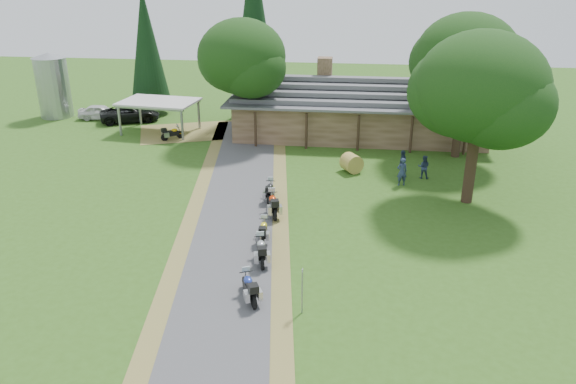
# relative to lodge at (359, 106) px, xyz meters

# --- Properties ---
(ground) EXTENTS (120.00, 120.00, 0.00)m
(ground) POSITION_rel_lodge_xyz_m (-6.00, -24.00, -2.45)
(ground) COLOR #305417
(ground) RESTS_ON ground
(driveway) EXTENTS (51.95, 51.95, 0.00)m
(driveway) POSITION_rel_lodge_xyz_m (-6.50, -20.00, -2.45)
(driveway) COLOR #424245
(driveway) RESTS_ON ground
(lodge) EXTENTS (21.40, 9.40, 4.90)m
(lodge) POSITION_rel_lodge_xyz_m (0.00, 0.00, 0.00)
(lodge) COLOR brown
(lodge) RESTS_ON ground
(silo) EXTENTS (3.25, 3.25, 5.94)m
(silo) POSITION_rel_lodge_xyz_m (-28.24, 2.46, 0.52)
(silo) COLOR gray
(silo) RESTS_ON ground
(carport) EXTENTS (6.71, 4.90, 2.71)m
(carport) POSITION_rel_lodge_xyz_m (-16.82, -1.36, -1.10)
(carport) COLOR beige
(carport) RESTS_ON ground
(car_white_sedan) EXTENTS (2.60, 5.28, 1.70)m
(car_white_sedan) POSITION_rel_lodge_xyz_m (-23.71, 1.99, -1.60)
(car_white_sedan) COLOR silver
(car_white_sedan) RESTS_ON ground
(car_dark_suv) EXTENTS (4.59, 6.22, 2.19)m
(car_dark_suv) POSITION_rel_lodge_xyz_m (-20.72, 1.55, -1.35)
(car_dark_suv) COLOR black
(car_dark_suv) RESTS_ON ground
(motorcycle_row_a) EXTENTS (1.35, 1.97, 1.29)m
(motorcycle_row_a) POSITION_rel_lodge_xyz_m (-4.48, -25.92, -1.80)
(motorcycle_row_a) COLOR #223595
(motorcycle_row_a) RESTS_ON ground
(motorcycle_row_b) EXTENTS (1.07, 2.05, 1.34)m
(motorcycle_row_b) POSITION_rel_lodge_xyz_m (-4.52, -22.61, -1.78)
(motorcycle_row_b) COLOR #989B9F
(motorcycle_row_b) RESTS_ON ground
(motorcycle_row_c) EXTENTS (0.73, 1.82, 1.21)m
(motorcycle_row_c) POSITION_rel_lodge_xyz_m (-4.78, -20.34, -1.84)
(motorcycle_row_c) COLOR yellow
(motorcycle_row_c) RESTS_ON ground
(motorcycle_row_d) EXTENTS (1.22, 2.19, 1.43)m
(motorcycle_row_d) POSITION_rel_lodge_xyz_m (-4.75, -17.12, -1.74)
(motorcycle_row_d) COLOR red
(motorcycle_row_d) RESTS_ON ground
(motorcycle_row_e) EXTENTS (0.69, 1.86, 1.25)m
(motorcycle_row_e) POSITION_rel_lodge_xyz_m (-5.27, -14.91, -1.82)
(motorcycle_row_e) COLOR black
(motorcycle_row_e) RESTS_ON ground
(motorcycle_carport_a) EXTENTS (1.70, 1.57, 1.20)m
(motorcycle_carport_a) POSITION_rel_lodge_xyz_m (-15.13, -3.45, -1.85)
(motorcycle_carport_a) COLOR #ECB10A
(motorcycle_carport_a) RESTS_ON ground
(person_a) EXTENTS (0.72, 0.60, 2.19)m
(person_a) POSITION_rel_lodge_xyz_m (2.89, -11.52, -1.35)
(person_a) COLOR #273551
(person_a) RESTS_ON ground
(person_b) EXTENTS (0.59, 0.47, 1.88)m
(person_b) POSITION_rel_lodge_xyz_m (4.44, -9.99, -1.51)
(person_b) COLOR #273551
(person_b) RESTS_ON ground
(person_c) EXTENTS (0.65, 0.74, 2.16)m
(person_c) POSITION_rel_lodge_xyz_m (3.04, -9.75, -1.37)
(person_c) COLOR #273551
(person_c) RESTS_ON ground
(hay_bale) EXTENTS (1.72, 1.68, 1.29)m
(hay_bale) POSITION_rel_lodge_xyz_m (-0.39, -9.37, -1.80)
(hay_bale) COLOR olive
(hay_bale) RESTS_ON ground
(sign_post) EXTENTS (0.37, 0.06, 2.07)m
(sign_post) POSITION_rel_lodge_xyz_m (-2.12, -26.69, -1.41)
(sign_post) COLOR gray
(sign_post) RESTS_ON ground
(oak_lodge_left) EXTENTS (6.88, 6.88, 10.91)m
(oak_lodge_left) POSITION_rel_lodge_xyz_m (-9.25, -2.84, 3.00)
(oak_lodge_left) COLOR #10340F
(oak_lodge_left) RESTS_ON ground
(oak_lodge_right) EXTENTS (7.29, 7.29, 11.85)m
(oak_lodge_right) POSITION_rel_lodge_xyz_m (7.30, -5.03, 3.47)
(oak_lodge_right) COLOR #10340F
(oak_lodge_right) RESTS_ON ground
(oak_driveway) EXTENTS (7.45, 7.45, 11.36)m
(oak_driveway) POSITION_rel_lodge_xyz_m (6.68, -13.77, 3.23)
(oak_driveway) COLOR #10340F
(oak_driveway) RESTS_ON ground
(cedar_near) EXTENTS (4.27, 4.27, 15.78)m
(cedar_near) POSITION_rel_lodge_xyz_m (-9.48, 4.06, 5.44)
(cedar_near) COLOR black
(cedar_near) RESTS_ON ground
(cedar_far) EXTENTS (3.76, 3.76, 11.71)m
(cedar_far) POSITION_rel_lodge_xyz_m (-19.71, 4.67, 3.40)
(cedar_far) COLOR black
(cedar_far) RESTS_ON ground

